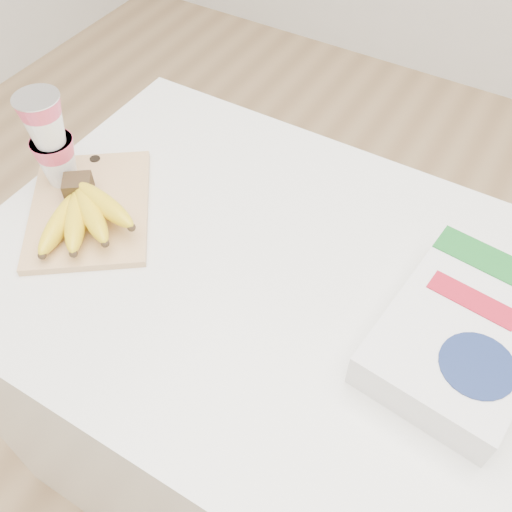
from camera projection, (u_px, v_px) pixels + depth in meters
The scene contains 5 objects.
table at pixel (285, 397), 1.22m from camera, with size 1.08×0.72×0.81m, color white.
cutting_board at pixel (90, 208), 1.01m from camera, with size 0.20×0.28×0.01m, color #DBB478.
bananas at pixel (83, 213), 0.96m from camera, with size 0.19×0.19×0.07m.
yogurt_stack at pixel (49, 138), 0.97m from camera, with size 0.08×0.08×0.18m.
cereal_box at pixel (463, 333), 0.81m from camera, with size 0.23×0.32×0.07m.
Camera 1 is at (0.23, -0.50, 1.54)m, focal length 40.00 mm.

